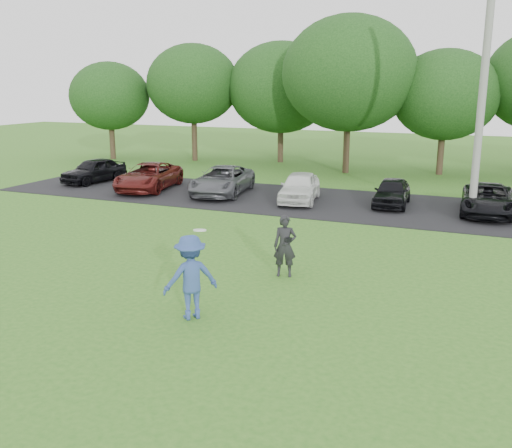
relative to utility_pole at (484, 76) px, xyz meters
The scene contains 7 objects.
ground 14.34m from the utility_pole, 112.67° to the right, with size 100.00×100.00×0.00m, color #2F6B1E.
parking_lot 7.35m from the utility_pole, behind, with size 32.00×6.50×0.03m, color black.
utility_pole is the anchor object (origin of this frame).
frisbee_player 14.08m from the utility_pole, 112.80° to the right, with size 1.34×1.33×2.07m.
camera_bystander 10.86m from the utility_pole, 115.42° to the right, with size 0.69×0.54×1.64m.
parked_cars 6.97m from the utility_pole, behind, with size 28.50×5.17×1.26m.
tree_row 11.06m from the utility_pole, 109.21° to the left, with size 42.39×9.85×8.64m.
Camera 1 is at (5.70, -10.18, 4.97)m, focal length 40.00 mm.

